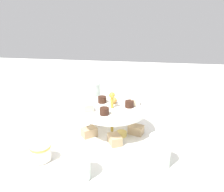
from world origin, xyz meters
The scene contains 8 objects.
ground_plane centered at (0.00, 0.00, 0.00)m, with size 2.40×2.40×0.00m, color silver.
tiered_serving_stand centered at (0.00, 0.00, 0.04)m, with size 0.29×0.29×0.15m.
water_glass_tall_right centered at (-0.11, 0.22, 0.06)m, with size 0.07×0.07×0.11m, color silver.
water_glass_short_left centered at (-0.05, -0.24, 0.04)m, with size 0.06×0.06×0.07m, color silver.
teacup_with_saucer centered at (-0.18, -0.19, 0.02)m, with size 0.09×0.09×0.05m.
butter_knife_left centered at (0.23, 0.18, 0.00)m, with size 0.17×0.01×0.00m, color silver.
butter_knife_right centered at (-0.29, 0.00, 0.00)m, with size 0.17×0.01×0.00m, color silver.
water_glass_mid_back centered at (0.15, -0.16, 0.05)m, with size 0.06×0.06×0.09m, color silver.
Camera 1 is at (0.11, -0.72, 0.41)m, focal length 37.98 mm.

